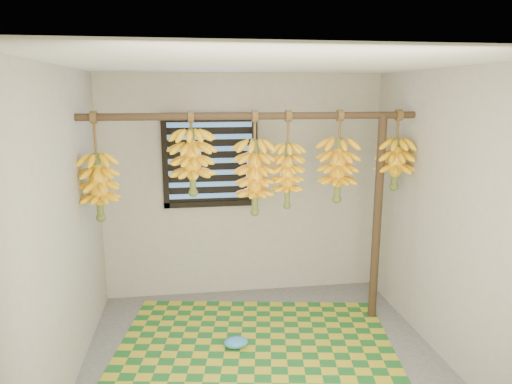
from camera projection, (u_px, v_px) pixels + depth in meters
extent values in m
cube|color=#535353|center=(266.00, 367.00, 3.75)|extent=(3.00, 3.00, 0.01)
cube|color=silver|center=(267.00, 63.00, 3.23)|extent=(3.00, 3.00, 0.01)
cube|color=gray|center=(243.00, 187.00, 4.94)|extent=(3.00, 0.01, 2.40)
cube|color=gray|center=(60.00, 235.00, 3.28)|extent=(0.01, 3.00, 2.40)
cube|color=gray|center=(449.00, 219.00, 3.70)|extent=(0.01, 3.00, 2.40)
cube|color=black|center=(210.00, 161.00, 4.81)|extent=(1.00, 0.04, 1.00)
cylinder|color=#432D1D|center=(254.00, 116.00, 4.00)|extent=(3.00, 0.06, 0.06)
cylinder|color=#432D1D|center=(377.00, 220.00, 4.38)|extent=(0.08, 0.08, 2.00)
cube|color=#1A5B22|center=(255.00, 352.00, 3.94)|extent=(2.70, 2.30, 0.01)
ellipsoid|color=teal|center=(236.00, 342.00, 4.00)|extent=(0.22, 0.16, 0.09)
cylinder|color=brown|center=(95.00, 135.00, 3.84)|extent=(0.02, 0.02, 0.36)
cylinder|color=#4C5923|center=(99.00, 185.00, 3.93)|extent=(0.06, 0.06, 0.54)
cylinder|color=brown|center=(191.00, 123.00, 3.93)|extent=(0.02, 0.02, 0.17)
cylinder|color=#4C5923|center=(192.00, 160.00, 4.00)|extent=(0.06, 0.06, 0.54)
cylinder|color=brown|center=(255.00, 128.00, 4.02)|extent=(0.02, 0.02, 0.27)
cylinder|color=#4C5923|center=(255.00, 175.00, 4.11)|extent=(0.06, 0.06, 0.64)
cylinder|color=brown|center=(288.00, 129.00, 4.07)|extent=(0.02, 0.02, 0.30)
cylinder|color=#4C5923|center=(287.00, 173.00, 4.15)|extent=(0.05, 0.05, 0.56)
cylinder|color=brown|center=(340.00, 127.00, 4.13)|extent=(0.02, 0.02, 0.26)
cylinder|color=#4C5923|center=(338.00, 168.00, 4.21)|extent=(0.06, 0.06, 0.55)
cylinder|color=brown|center=(398.00, 127.00, 4.21)|extent=(0.02, 0.02, 0.27)
cylinder|color=#4C5923|center=(396.00, 162.00, 4.28)|extent=(0.06, 0.06, 0.44)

